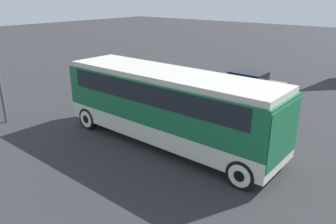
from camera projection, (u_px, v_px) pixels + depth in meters
ground_plane at (168, 143)px, 14.13m from camera, size 120.00×120.00×0.00m
tour_bus at (170, 102)px, 13.43m from camera, size 9.81×2.67×3.12m
parked_car_near at (250, 83)px, 20.83m from camera, size 4.10×1.91×1.41m
parked_car_mid at (200, 89)px, 19.43m from camera, size 4.77×1.85×1.40m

